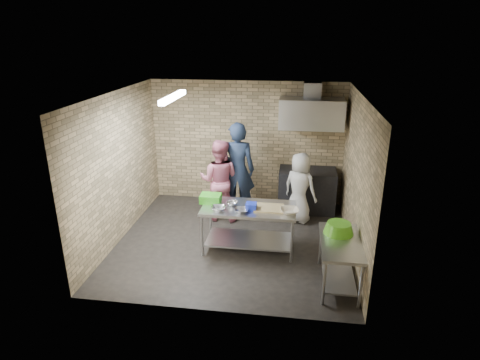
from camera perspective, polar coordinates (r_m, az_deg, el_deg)
name	(u,v)px	position (r m, az deg, el deg)	size (l,w,h in m)	color
floor	(233,241)	(7.64, -0.96, -8.60)	(4.20, 4.20, 0.00)	black
ceiling	(232,95)	(6.76, -1.10, 11.86)	(4.20, 4.20, 0.00)	black
back_wall	(247,143)	(8.97, 0.96, 5.20)	(4.20, 0.06, 2.70)	tan
front_wall	(209,224)	(5.27, -4.42, -6.17)	(4.20, 0.06, 2.70)	tan
left_wall	(118,168)	(7.68, -16.70, 1.68)	(0.06, 4.00, 2.70)	tan
right_wall	(356,179)	(7.08, 16.01, 0.18)	(0.06, 4.00, 2.70)	tan
prep_table	(249,228)	(7.22, 1.24, -6.75)	(1.62, 0.81, 0.81)	silver
side_counter	(339,263)	(6.47, 13.71, -11.20)	(0.60, 1.20, 0.75)	silver
stove	(307,190)	(8.87, 9.34, -1.40)	(1.20, 0.70, 0.90)	black
range_hood	(311,114)	(8.46, 9.97, 9.17)	(1.30, 0.60, 0.60)	silver
hood_duct	(312,90)	(8.53, 10.13, 12.33)	(0.35, 0.30, 0.30)	#A5A8AD
wall_shelf	(325,121)	(8.69, 11.86, 8.13)	(0.80, 0.20, 0.04)	#3F2B19
fluorescent_fixture	(173,97)	(6.99, -9.38, 11.39)	(0.10, 1.25, 0.08)	white
green_crate	(211,198)	(7.23, -4.14, -2.58)	(0.36, 0.27, 0.14)	green
blue_tub	(251,206)	(6.93, 1.58, -3.73)	(0.18, 0.18, 0.12)	#1B31CD
cutting_board	(269,208)	(7.00, 4.10, -3.93)	(0.50, 0.38, 0.03)	tan
mixing_bowl_a	(218,208)	(6.93, -3.05, -4.01)	(0.25, 0.25, 0.06)	silver
mixing_bowl_b	(232,203)	(7.12, -1.09, -3.29)	(0.19, 0.19, 0.06)	silver
mixing_bowl_c	(242,210)	(6.85, 0.22, -4.29)	(0.23, 0.23, 0.06)	#B0B1B7
ceramic_bowl	(289,211)	(6.86, 6.95, -4.33)	(0.31, 0.31, 0.08)	beige
green_basin	(339,228)	(6.46, 13.68, -6.56)	(0.46, 0.46, 0.17)	#59C626
bottle_red	(313,115)	(8.66, 10.25, 8.94)	(0.07, 0.07, 0.18)	#B22619
bottle_green	(333,116)	(8.69, 12.90, 8.69)	(0.06, 0.06, 0.15)	green
man_navy	(237,170)	(8.29, -0.42, 1.37)	(0.73, 0.48, 2.00)	#151F36
woman_pink	(219,180)	(8.21, -2.93, -0.04)	(0.82, 0.64, 1.68)	#BF657E
woman_white	(300,188)	(8.23, 8.38, -1.08)	(0.71, 0.46, 1.44)	silver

